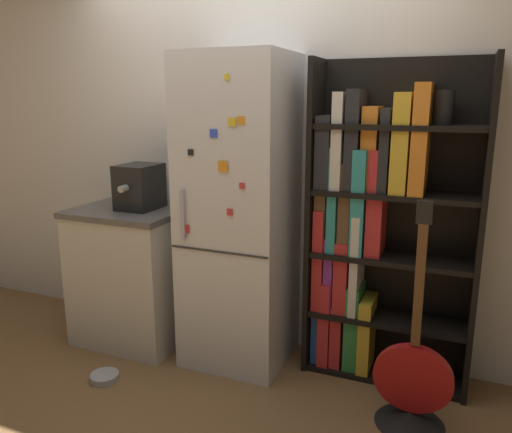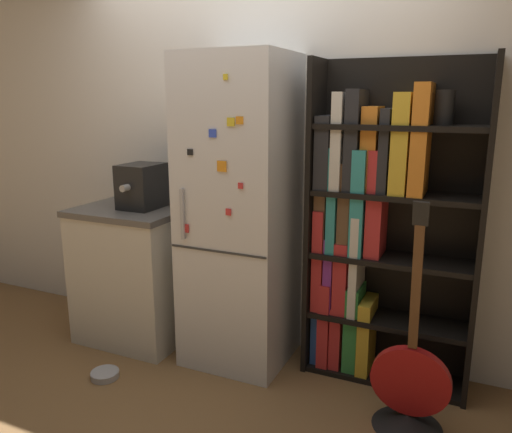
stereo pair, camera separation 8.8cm
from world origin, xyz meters
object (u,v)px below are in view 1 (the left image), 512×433
at_px(refrigerator, 239,214).
at_px(pet_bowl, 105,376).
at_px(bookshelf, 372,225).
at_px(espresso_machine, 140,187).
at_px(guitar, 411,394).

xyz_separation_m(refrigerator, pet_bowl, (-0.63, -0.59, -0.93)).
relative_size(refrigerator, bookshelf, 1.02).
relative_size(refrigerator, espresso_machine, 5.51).
bearing_deg(espresso_machine, bookshelf, 6.36).
bearing_deg(guitar, refrigerator, 164.35).
bearing_deg(guitar, pet_bowl, -171.02).
bearing_deg(guitar, bookshelf, 124.73).
bearing_deg(pet_bowl, refrigerator, 42.89).
xyz_separation_m(espresso_machine, guitar, (1.83, -0.30, -0.91)).
distance_m(refrigerator, guitar, 1.39).
distance_m(guitar, pet_bowl, 1.77).
bearing_deg(pet_bowl, espresso_machine, 98.61).
bearing_deg(guitar, espresso_machine, 170.77).
xyz_separation_m(refrigerator, espresso_machine, (-0.72, -0.01, 0.13)).
height_order(refrigerator, espresso_machine, refrigerator).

